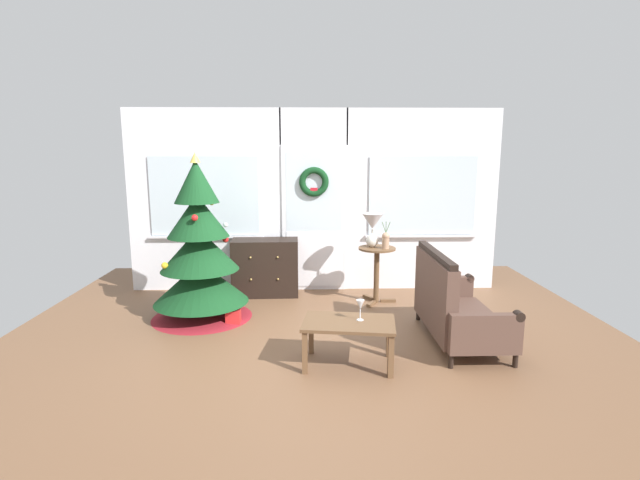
{
  "coord_description": "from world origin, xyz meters",
  "views": [
    {
      "loc": [
        -0.07,
        -4.6,
        1.95
      ],
      "look_at": [
        0.05,
        0.55,
        1.0
      ],
      "focal_mm": 26.7,
      "sensor_mm": 36.0,
      "label": 1
    }
  ],
  "objects_px": {
    "christmas_tree": "(200,257)",
    "coffee_table": "(349,328)",
    "settee_sofa": "(452,306)",
    "flower_vase": "(386,240)",
    "gift_box": "(233,317)",
    "table_lamp": "(372,225)",
    "wine_glass": "(360,306)",
    "dresser_cabinet": "(265,267)",
    "side_table": "(377,264)"
  },
  "relations": [
    {
      "from": "table_lamp",
      "to": "settee_sofa",
      "type": "bearing_deg",
      "value": -63.95
    },
    {
      "from": "christmas_tree",
      "to": "coffee_table",
      "type": "distance_m",
      "value": 2.16
    },
    {
      "from": "side_table",
      "to": "wine_glass",
      "type": "bearing_deg",
      "value": -102.66
    },
    {
      "from": "coffee_table",
      "to": "side_table",
      "type": "bearing_deg",
      "value": 74.48
    },
    {
      "from": "dresser_cabinet",
      "to": "wine_glass",
      "type": "bearing_deg",
      "value": -64.1
    },
    {
      "from": "christmas_tree",
      "to": "settee_sofa",
      "type": "relative_size",
      "value": 1.39
    },
    {
      "from": "christmas_tree",
      "to": "settee_sofa",
      "type": "xyz_separation_m",
      "value": [
        2.78,
        -0.79,
        -0.36
      ]
    },
    {
      "from": "gift_box",
      "to": "table_lamp",
      "type": "bearing_deg",
      "value": 24.9
    },
    {
      "from": "wine_glass",
      "to": "table_lamp",
      "type": "bearing_deg",
      "value": 79.36
    },
    {
      "from": "settee_sofa",
      "to": "table_lamp",
      "type": "xyz_separation_m",
      "value": [
        -0.66,
        1.36,
        0.65
      ]
    },
    {
      "from": "wine_glass",
      "to": "flower_vase",
      "type": "bearing_deg",
      "value": 73.91
    },
    {
      "from": "christmas_tree",
      "to": "wine_glass",
      "type": "distance_m",
      "value": 2.2
    },
    {
      "from": "christmas_tree",
      "to": "dresser_cabinet",
      "type": "xyz_separation_m",
      "value": [
        0.68,
        0.9,
        -0.35
      ]
    },
    {
      "from": "side_table",
      "to": "coffee_table",
      "type": "relative_size",
      "value": 0.82
    },
    {
      "from": "christmas_tree",
      "to": "coffee_table",
      "type": "relative_size",
      "value": 2.17
    },
    {
      "from": "christmas_tree",
      "to": "coffee_table",
      "type": "xyz_separation_m",
      "value": [
        1.65,
        -1.34,
        -0.38
      ]
    },
    {
      "from": "christmas_tree",
      "to": "settee_sofa",
      "type": "distance_m",
      "value": 2.91
    },
    {
      "from": "christmas_tree",
      "to": "flower_vase",
      "type": "height_order",
      "value": "christmas_tree"
    },
    {
      "from": "dresser_cabinet",
      "to": "table_lamp",
      "type": "height_order",
      "value": "table_lamp"
    },
    {
      "from": "flower_vase",
      "to": "wine_glass",
      "type": "relative_size",
      "value": 1.79
    },
    {
      "from": "dresser_cabinet",
      "to": "wine_glass",
      "type": "relative_size",
      "value": 4.68
    },
    {
      "from": "christmas_tree",
      "to": "dresser_cabinet",
      "type": "height_order",
      "value": "christmas_tree"
    },
    {
      "from": "flower_vase",
      "to": "wine_glass",
      "type": "bearing_deg",
      "value": -106.09
    },
    {
      "from": "christmas_tree",
      "to": "gift_box",
      "type": "distance_m",
      "value": 0.8
    },
    {
      "from": "dresser_cabinet",
      "to": "flower_vase",
      "type": "distance_m",
      "value": 1.71
    },
    {
      "from": "settee_sofa",
      "to": "coffee_table",
      "type": "relative_size",
      "value": 1.56
    },
    {
      "from": "christmas_tree",
      "to": "dresser_cabinet",
      "type": "distance_m",
      "value": 1.18
    },
    {
      "from": "gift_box",
      "to": "wine_glass",
      "type": "bearing_deg",
      "value": -38.84
    },
    {
      "from": "settee_sofa",
      "to": "christmas_tree",
      "type": "bearing_deg",
      "value": 164.07
    },
    {
      "from": "settee_sofa",
      "to": "flower_vase",
      "type": "distance_m",
      "value": 1.44
    },
    {
      "from": "christmas_tree",
      "to": "table_lamp",
      "type": "xyz_separation_m",
      "value": [
        2.11,
        0.57,
        0.28
      ]
    },
    {
      "from": "wine_glass",
      "to": "gift_box",
      "type": "height_order",
      "value": "wine_glass"
    },
    {
      "from": "settee_sofa",
      "to": "gift_box",
      "type": "relative_size",
      "value": 8.6
    },
    {
      "from": "dresser_cabinet",
      "to": "flower_vase",
      "type": "height_order",
      "value": "flower_vase"
    },
    {
      "from": "wine_glass",
      "to": "christmas_tree",
      "type": "bearing_deg",
      "value": 143.32
    },
    {
      "from": "christmas_tree",
      "to": "table_lamp",
      "type": "distance_m",
      "value": 2.2
    },
    {
      "from": "coffee_table",
      "to": "wine_glass",
      "type": "distance_m",
      "value": 0.23
    },
    {
      "from": "dresser_cabinet",
      "to": "flower_vase",
      "type": "relative_size",
      "value": 2.61
    },
    {
      "from": "side_table",
      "to": "dresser_cabinet",
      "type": "bearing_deg",
      "value": 165.84
    },
    {
      "from": "side_table",
      "to": "coffee_table",
      "type": "xyz_separation_m",
      "value": [
        -0.52,
        -1.87,
        -0.16
      ]
    },
    {
      "from": "christmas_tree",
      "to": "table_lamp",
      "type": "height_order",
      "value": "christmas_tree"
    },
    {
      "from": "dresser_cabinet",
      "to": "wine_glass",
      "type": "height_order",
      "value": "dresser_cabinet"
    },
    {
      "from": "coffee_table",
      "to": "gift_box",
      "type": "xyz_separation_m",
      "value": [
        -1.24,
        1.12,
        -0.28
      ]
    },
    {
      "from": "dresser_cabinet",
      "to": "settee_sofa",
      "type": "height_order",
      "value": "settee_sofa"
    },
    {
      "from": "coffee_table",
      "to": "flower_vase",
      "type": "bearing_deg",
      "value": 71.1
    },
    {
      "from": "side_table",
      "to": "gift_box",
      "type": "height_order",
      "value": "side_table"
    },
    {
      "from": "gift_box",
      "to": "dresser_cabinet",
      "type": "bearing_deg",
      "value": 76.23
    },
    {
      "from": "dresser_cabinet",
      "to": "table_lamp",
      "type": "relative_size",
      "value": 2.07
    },
    {
      "from": "side_table",
      "to": "christmas_tree",
      "type": "bearing_deg",
      "value": -166.33
    },
    {
      "from": "settee_sofa",
      "to": "coffee_table",
      "type": "xyz_separation_m",
      "value": [
        -1.12,
        -0.55,
        -0.02
      ]
    }
  ]
}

